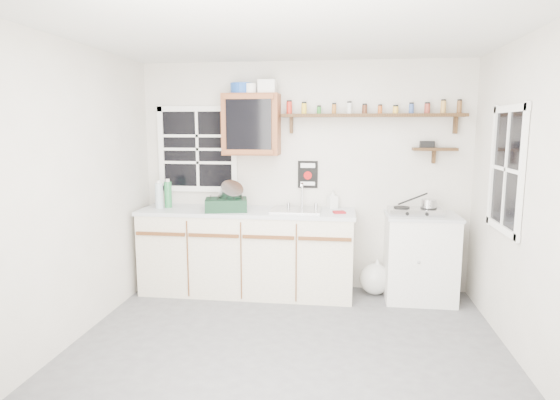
{
  "coord_description": "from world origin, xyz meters",
  "views": [
    {
      "loc": [
        0.41,
        -3.55,
        1.8
      ],
      "look_at": [
        -0.12,
        0.55,
        1.15
      ],
      "focal_mm": 30.0,
      "sensor_mm": 36.0,
      "label": 1
    }
  ],
  "objects": [
    {
      "name": "room",
      "position": [
        0.0,
        0.0,
        1.25
      ],
      "size": [
        3.64,
        3.24,
        2.54
      ],
      "color": "#4D4D4F",
      "rests_on": "ground"
    },
    {
      "name": "main_cabinet",
      "position": [
        -0.58,
        1.3,
        0.46
      ],
      "size": [
        2.31,
        0.63,
        0.92
      ],
      "color": "beige",
      "rests_on": "floor"
    },
    {
      "name": "right_cabinet",
      "position": [
        1.25,
        1.32,
        0.46
      ],
      "size": [
        0.73,
        0.57,
        0.91
      ],
      "color": "silver",
      "rests_on": "floor"
    },
    {
      "name": "sink",
      "position": [
        -0.05,
        1.3,
        0.93
      ],
      "size": [
        0.52,
        0.44,
        0.29
      ],
      "color": "#B1B1B5",
      "rests_on": "main_cabinet"
    },
    {
      "name": "upper_cabinet",
      "position": [
        -0.55,
        1.44,
        1.82
      ],
      "size": [
        0.6,
        0.32,
        0.65
      ],
      "color": "brown",
      "rests_on": "wall_back"
    },
    {
      "name": "upper_cabinet_clutter",
      "position": [
        -0.55,
        1.44,
        2.21
      ],
      "size": [
        0.48,
        0.24,
        0.14
      ],
      "color": "#174095",
      "rests_on": "upper_cabinet"
    },
    {
      "name": "spice_shelf",
      "position": [
        0.72,
        1.51,
        1.93
      ],
      "size": [
        1.91,
        0.18,
        0.35
      ],
      "color": "black",
      "rests_on": "wall_back"
    },
    {
      "name": "secondary_shelf",
      "position": [
        1.36,
        1.52,
        1.58
      ],
      "size": [
        0.45,
        0.16,
        0.24
      ],
      "color": "black",
      "rests_on": "wall_back"
    },
    {
      "name": "warning_sign",
      "position": [
        0.05,
        1.59,
        1.28
      ],
      "size": [
        0.22,
        0.02,
        0.3
      ],
      "color": "black",
      "rests_on": "wall_back"
    },
    {
      "name": "window_back",
      "position": [
        -1.2,
        1.59,
        1.55
      ],
      "size": [
        0.93,
        0.03,
        0.98
      ],
      "color": "black",
      "rests_on": "wall_back"
    },
    {
      "name": "window_right",
      "position": [
        1.79,
        0.55,
        1.45
      ],
      "size": [
        0.03,
        0.78,
        1.08
      ],
      "color": "black",
      "rests_on": "wall_back"
    },
    {
      "name": "water_bottles",
      "position": [
        -1.51,
        1.3,
        1.07
      ],
      "size": [
        0.16,
        0.15,
        0.32
      ],
      "color": "#A1B4BD",
      "rests_on": "main_cabinet"
    },
    {
      "name": "dish_rack",
      "position": [
        -0.77,
        1.22,
        1.02
      ],
      "size": [
        0.5,
        0.41,
        0.33
      ],
      "rotation": [
        0.0,
        0.0,
        0.23
      ],
      "color": "black",
      "rests_on": "main_cabinet"
    },
    {
      "name": "soap_bottle",
      "position": [
        0.33,
        1.52,
        1.02
      ],
      "size": [
        0.13,
        0.13,
        0.21
      ],
      "primitive_type": "imported",
      "rotation": [
        0.0,
        0.0,
        0.43
      ],
      "color": "silver",
      "rests_on": "main_cabinet"
    },
    {
      "name": "rag",
      "position": [
        0.4,
        1.24,
        0.93
      ],
      "size": [
        0.14,
        0.13,
        0.02
      ],
      "primitive_type": "cube",
      "rotation": [
        0.0,
        0.0,
        0.24
      ],
      "color": "maroon",
      "rests_on": "main_cabinet"
    },
    {
      "name": "hotplate",
      "position": [
        1.17,
        1.31,
        0.95
      ],
      "size": [
        0.54,
        0.31,
        0.08
      ],
      "rotation": [
        0.0,
        0.0,
        0.04
      ],
      "color": "#B1B1B5",
      "rests_on": "right_cabinet"
    },
    {
      "name": "saucepan",
      "position": [
        1.3,
        1.31,
        1.03
      ],
      "size": [
        0.37,
        0.2,
        0.16
      ],
      "rotation": [
        0.0,
        0.0,
        -0.29
      ],
      "color": "#B1B1B5",
      "rests_on": "hotplate"
    },
    {
      "name": "trash_bag",
      "position": [
        0.8,
        1.39,
        0.18
      ],
      "size": [
        0.37,
        0.33,
        0.42
      ],
      "color": "silver",
      "rests_on": "floor"
    }
  ]
}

